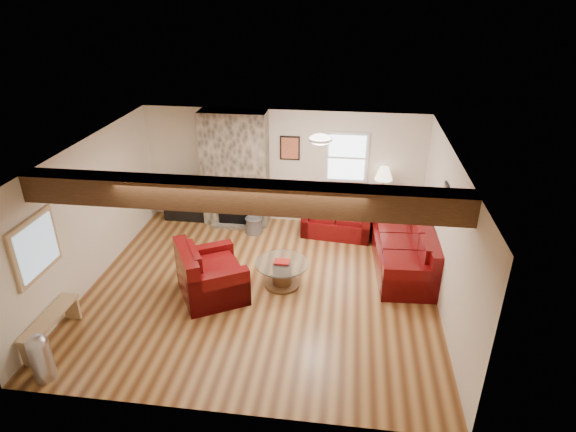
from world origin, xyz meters
name	(u,v)px	position (x,y,z in m)	size (l,w,h in m)	color
room	(260,225)	(0.00, 0.00, 1.25)	(8.00, 8.00, 8.00)	brown
oak_beam	(240,196)	(0.00, -1.25, 2.31)	(6.00, 0.36, 0.38)	#321C0F
chimney_breast	(235,171)	(-1.00, 2.49, 1.22)	(1.40, 0.67, 2.50)	#39342C
back_window	(347,157)	(1.35, 2.71, 1.55)	(0.90, 0.08, 1.10)	silver
hatch_window	(36,247)	(-2.96, -1.50, 1.45)	(0.08, 1.00, 0.90)	tan
ceiling_dome	(320,141)	(0.90, 0.90, 2.44)	(0.40, 0.40, 0.18)	white
artwork_back	(290,148)	(0.15, 2.71, 1.70)	(0.42, 0.06, 0.52)	black
artwork_right	(446,199)	(2.96, 0.30, 1.75)	(0.06, 0.55, 0.42)	black
sofa_three	(403,246)	(2.48, 1.03, 0.45)	(2.31, 0.97, 0.89)	#440704
loveseat	(338,217)	(1.23, 2.23, 0.38)	(1.43, 0.82, 0.76)	#440704
armchair_red	(211,270)	(-0.80, -0.27, 0.47)	(1.15, 1.01, 0.93)	#440704
coffee_table	(282,274)	(0.34, 0.14, 0.23)	(0.94, 0.94, 0.49)	#462C16
tv_cabinet	(188,208)	(-2.15, 2.53, 0.25)	(1.00, 0.40, 0.50)	black
television	(186,188)	(-2.15, 2.53, 0.73)	(0.80, 0.11, 0.46)	black
floor_lamp	(384,177)	(2.13, 2.50, 1.23)	(0.37, 0.37, 1.44)	#B08C49
pine_bench	(52,329)	(-2.83, -1.77, 0.22)	(0.28, 1.18, 0.44)	tan
pedal_bin	(41,357)	(-2.52, -2.49, 0.36)	(0.29, 0.29, 0.72)	#B6B6BB
coal_bucket	(254,225)	(-0.54, 2.04, 0.18)	(0.38, 0.38, 0.36)	slate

